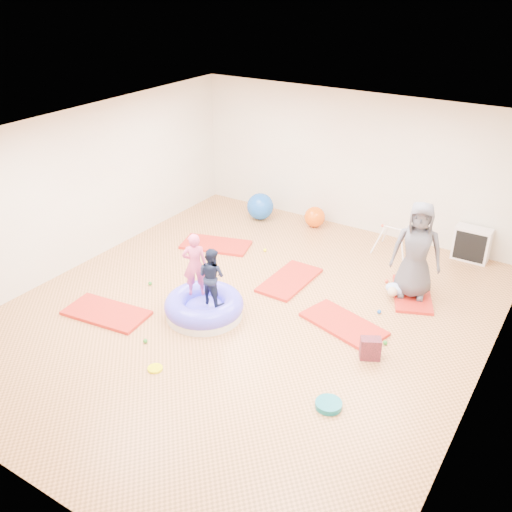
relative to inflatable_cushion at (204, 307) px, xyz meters
The scene contains 19 objects.
room 1.41m from the inflatable_cushion, 35.64° to the left, with size 7.01×8.01×2.81m.
gym_mat_front_left 1.56m from the inflatable_cushion, 148.34° to the right, with size 1.32×0.66×0.06m, color red.
gym_mat_mid_left 2.48m from the inflatable_cushion, 121.81° to the left, with size 1.31×0.65×0.05m, color red.
gym_mat_center_back 1.76m from the inflatable_cushion, 69.80° to the left, with size 1.29×0.64×0.05m, color red.
gym_mat_right 2.17m from the inflatable_cushion, 24.65° to the left, with size 1.29×0.65×0.05m, color red.
gym_mat_rear_right 3.48m from the inflatable_cushion, 42.31° to the left, with size 1.18×0.59×0.05m, color red.
inflatable_cushion is the anchor object (origin of this frame).
child_pink 0.75m from the inflatable_cushion, 165.21° to the left, with size 0.38×0.25×1.04m, color #DA4C7B.
child_navy 0.69m from the inflatable_cushion, ahead, with size 0.44×0.35×0.91m, color black.
adult_caregiver 3.50m from the inflatable_cushion, 41.78° to the left, with size 0.80×0.52×1.63m, color #46454D.
infant 3.15m from the inflatable_cushion, 42.17° to the left, with size 0.34×0.35×0.20m.
ball_pit_balls 1.37m from the inflatable_cushion, 51.74° to the left, with size 4.12×3.64×0.07m.
exercise_ball_blue 3.93m from the inflatable_cushion, 109.05° to the left, with size 0.57×0.57×0.57m, color blue.
exercise_ball_orange 3.97m from the inflatable_cushion, 91.42° to the left, with size 0.43×0.43×0.43m, color #E9560C.
infant_play_gym 4.08m from the inflatable_cushion, 65.03° to the left, with size 0.67×0.64×0.52m.
cube_shelf 5.17m from the inflatable_cushion, 53.91° to the left, with size 0.64×0.32×0.64m.
balance_disc 2.71m from the inflatable_cushion, 18.23° to the right, with size 0.34×0.34×0.08m, color #0D6A7B.
backpack 2.65m from the inflatable_cushion, ahead, with size 0.28×0.17×0.33m, color maroon.
yellow_toy 1.47m from the inflatable_cushion, 80.37° to the right, with size 0.21×0.21×0.03m, color #F0F900.
Camera 1 is at (4.21, -6.34, 4.94)m, focal length 40.00 mm.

